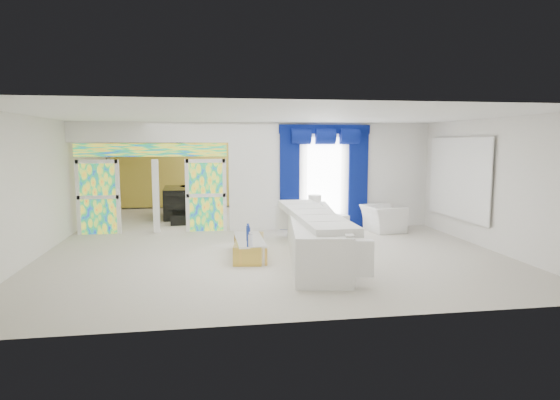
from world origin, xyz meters
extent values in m
plane|color=#B7AF9E|center=(0.00, 0.00, 0.00)|extent=(12.00, 12.00, 0.00)
cube|color=white|center=(2.15, 1.00, 1.50)|extent=(5.70, 0.18, 3.00)
cube|color=white|center=(-2.85, 1.00, 2.73)|extent=(4.30, 0.18, 0.55)
cube|color=#994C3F|center=(-4.28, 1.00, 1.00)|extent=(0.95, 0.04, 2.00)
cube|color=#994C3F|center=(-1.42, 1.00, 1.00)|extent=(0.95, 0.04, 2.00)
cube|color=#994C3F|center=(-2.85, 1.00, 2.25)|extent=(4.00, 0.05, 0.35)
cube|color=white|center=(1.90, 0.90, 1.45)|extent=(1.00, 0.02, 2.30)
cube|color=#030B44|center=(0.90, 0.87, 1.40)|extent=(0.55, 0.10, 2.80)
cube|color=#030B44|center=(2.90, 0.87, 1.40)|extent=(0.55, 0.10, 2.80)
cube|color=#030B44|center=(1.90, 0.87, 2.82)|extent=(2.60, 0.12, 0.25)
cube|color=white|center=(4.94, -1.00, 1.55)|extent=(0.04, 2.70, 1.90)
cube|color=gold|center=(0.00, 5.90, 1.50)|extent=(9.70, 0.12, 2.90)
cube|color=silver|center=(0.83, -2.45, 0.44)|extent=(1.64, 4.69, 0.88)
cube|color=gold|center=(-0.52, -2.15, 0.19)|extent=(0.82, 1.78, 0.38)
cube|color=silver|center=(1.84, 0.50, 0.22)|extent=(1.31, 0.45, 0.43)
cylinder|color=silver|center=(1.54, 0.50, 0.72)|extent=(0.36, 0.36, 0.58)
imported|color=silver|center=(3.41, 0.18, 0.36)|extent=(1.08, 1.20, 0.72)
cube|color=black|center=(-2.06, 3.72, 0.49)|extent=(1.55, 1.98, 0.97)
cube|color=black|center=(-2.06, 2.12, 0.14)|extent=(0.86, 0.37, 0.28)
cube|color=tan|center=(-4.53, 3.52, 0.37)|extent=(0.51, 0.47, 0.74)
sphere|color=gold|center=(-2.30, 3.40, 2.65)|extent=(0.60, 0.60, 0.60)
cylinder|color=navy|center=(-0.54, -2.15, 0.51)|extent=(0.08, 0.08, 0.25)
cylinder|color=#163198|center=(-0.50, -1.61, 0.48)|extent=(0.08, 0.08, 0.20)
cylinder|color=silver|center=(-0.52, -2.41, 0.45)|extent=(0.10, 0.10, 0.14)
camera|label=1|loc=(-1.42, -12.07, 2.44)|focal=30.14mm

